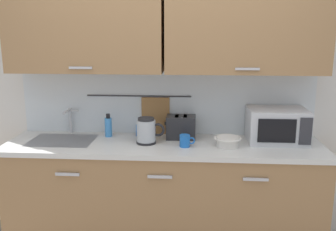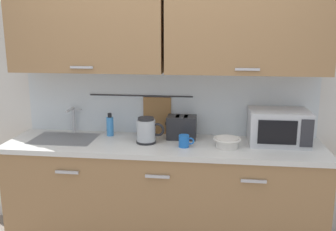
% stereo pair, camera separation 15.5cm
% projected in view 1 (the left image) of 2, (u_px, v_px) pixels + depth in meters
% --- Properties ---
extents(counter_unit, '(2.53, 0.64, 0.90)m').
position_uv_depth(counter_unit, '(162.00, 194.00, 3.06)').
color(counter_unit, '#997047').
rests_on(counter_unit, ground).
extents(back_wall_assembly, '(3.70, 0.41, 2.50)m').
position_uv_depth(back_wall_assembly, '(165.00, 62.00, 3.04)').
color(back_wall_assembly, silver).
rests_on(back_wall_assembly, ground).
extents(sink_faucet, '(0.09, 0.17, 0.22)m').
position_uv_depth(sink_faucet, '(70.00, 117.00, 3.20)').
color(sink_faucet, '#B2B5BA').
rests_on(sink_faucet, counter_unit).
extents(microwave, '(0.46, 0.35, 0.27)m').
position_uv_depth(microwave, '(277.00, 125.00, 2.97)').
color(microwave, silver).
rests_on(microwave, counter_unit).
extents(electric_kettle, '(0.23, 0.16, 0.21)m').
position_uv_depth(electric_kettle, '(147.00, 131.00, 2.93)').
color(electric_kettle, black).
rests_on(electric_kettle, counter_unit).
extents(dish_soap_bottle, '(0.06, 0.06, 0.20)m').
position_uv_depth(dish_soap_bottle, '(108.00, 127.00, 3.13)').
color(dish_soap_bottle, '#3F8CD8').
rests_on(dish_soap_bottle, counter_unit).
extents(mug_near_sink, '(0.12, 0.08, 0.09)m').
position_uv_depth(mug_near_sink, '(141.00, 130.00, 3.15)').
color(mug_near_sink, blue).
rests_on(mug_near_sink, counter_unit).
extents(mixing_bowl, '(0.21, 0.21, 0.08)m').
position_uv_depth(mixing_bowl, '(228.00, 141.00, 2.86)').
color(mixing_bowl, silver).
rests_on(mixing_bowl, counter_unit).
extents(toaster, '(0.26, 0.17, 0.19)m').
position_uv_depth(toaster, '(181.00, 127.00, 3.07)').
color(toaster, '#232326').
rests_on(toaster, counter_unit).
extents(mug_by_kettle, '(0.12, 0.08, 0.09)m').
position_uv_depth(mug_by_kettle, '(185.00, 141.00, 2.86)').
color(mug_by_kettle, blue).
rests_on(mug_by_kettle, counter_unit).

